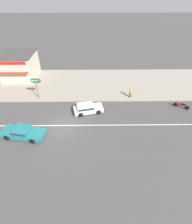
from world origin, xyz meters
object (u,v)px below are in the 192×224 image
at_px(hatchback_white_0, 87,108).
at_px(sedan_teal_2, 22,132).
at_px(arrow_signboard, 39,82).
at_px(pedestrian_near_clock, 131,92).
at_px(motorcycle_0, 181,105).
at_px(shopfront_mid_block, 19,66).

height_order(hatchback_white_0, sedan_teal_2, hatchback_white_0).
bearing_deg(hatchback_white_0, arrow_signboard, 154.75).
distance_m(sedan_teal_2, arrow_signboard, 7.39).
xyz_separation_m(sedan_teal_2, pedestrian_near_clock, (12.55, 7.20, 0.50)).
bearing_deg(sedan_teal_2, pedestrian_near_clock, 29.85).
xyz_separation_m(motorcycle_0, shopfront_mid_block, (-23.23, 8.83, 1.71)).
distance_m(motorcycle_0, shopfront_mid_block, 24.91).
distance_m(hatchback_white_0, arrow_signboard, 7.27).
xyz_separation_m(hatchback_white_0, pedestrian_near_clock, (5.84, 3.11, 0.45)).
bearing_deg(motorcycle_0, pedestrian_near_clock, 159.06).
bearing_deg(hatchback_white_0, motorcycle_0, 3.50).
xyz_separation_m(sedan_teal_2, shopfront_mid_block, (-4.48, 13.66, 1.60)).
height_order(hatchback_white_0, motorcycle_0, hatchback_white_0).
height_order(hatchback_white_0, shopfront_mid_block, shopfront_mid_block).
bearing_deg(sedan_teal_2, hatchback_white_0, 31.37).
distance_m(sedan_teal_2, motorcycle_0, 19.37).
relative_size(arrow_signboard, pedestrian_near_clock, 1.96).
bearing_deg(shopfront_mid_block, hatchback_white_0, -40.52).
height_order(sedan_teal_2, shopfront_mid_block, shopfront_mid_block).
relative_size(arrow_signboard, shopfront_mid_block, 0.50).
relative_size(hatchback_white_0, arrow_signboard, 1.31).
distance_m(hatchback_white_0, shopfront_mid_block, 14.80).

